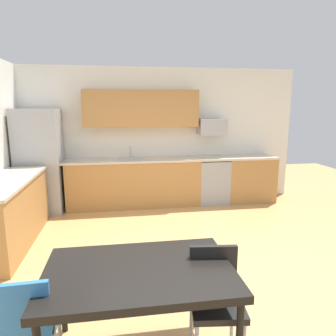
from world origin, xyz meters
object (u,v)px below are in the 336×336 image
object	(u,v)px
chair_far_side	(26,321)
refrigerator	(40,161)
microwave	(212,127)
dining_table	(139,276)
chair_near_table	(215,293)
oven_range	(212,180)

from	to	relation	value
chair_far_side	refrigerator	bearing A→B (deg)	101.49
refrigerator	microwave	world-z (taller)	refrigerator
refrigerator	chair_far_side	bearing A→B (deg)	-78.51
microwave	dining_table	world-z (taller)	microwave
microwave	chair_near_table	distance (m)	4.23
refrigerator	oven_range	distance (m)	3.33
oven_range	microwave	world-z (taller)	microwave
oven_range	dining_table	size ratio (longest dim) A/B	0.65
dining_table	chair_near_table	distance (m)	0.61
dining_table	oven_range	bearing A→B (deg)	65.83
refrigerator	microwave	xyz separation A→B (m)	(3.29, 0.18, 0.58)
dining_table	chair_near_table	xyz separation A→B (m)	(0.58, -0.02, -0.19)
chair_near_table	chair_far_side	distance (m)	1.37
dining_table	chair_far_side	distance (m)	0.82
refrigerator	chair_far_side	world-z (taller)	refrigerator
refrigerator	oven_range	xyz separation A→B (m)	(3.29, 0.08, -0.49)
refrigerator	chair_near_table	distance (m)	4.36
microwave	chair_far_side	xyz separation A→B (m)	(-2.50, -4.05, -1.03)
oven_range	dining_table	distance (m)	4.20
dining_table	chair_far_side	bearing A→B (deg)	-170.98
microwave	dining_table	xyz separation A→B (m)	(-1.72, -3.93, -0.84)
microwave	chair_far_side	size ratio (longest dim) A/B	0.64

